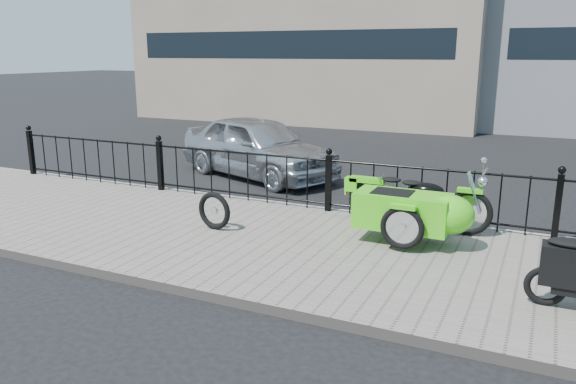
% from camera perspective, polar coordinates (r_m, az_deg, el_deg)
% --- Properties ---
extents(ground, '(120.00, 120.00, 0.00)m').
position_cam_1_polar(ground, '(8.48, 0.88, -4.86)').
color(ground, black).
rests_on(ground, ground).
extents(sidewalk, '(30.00, 3.80, 0.12)m').
position_cam_1_polar(sidewalk, '(8.03, -0.59, -5.51)').
color(sidewalk, slate).
rests_on(sidewalk, ground).
extents(curb, '(30.00, 0.10, 0.12)m').
position_cam_1_polar(curb, '(9.73, 4.38, -2.02)').
color(curb, gray).
rests_on(curb, ground).
extents(iron_fence, '(14.11, 0.11, 1.08)m').
position_cam_1_polar(iron_fence, '(9.47, 4.13, 0.83)').
color(iron_fence, black).
rests_on(iron_fence, sidewalk).
extents(motorcycle_sidecar, '(2.28, 1.48, 0.98)m').
position_cam_1_polar(motorcycle_sidecar, '(8.11, 12.99, -1.72)').
color(motorcycle_sidecar, black).
rests_on(motorcycle_sidecar, sidewalk).
extents(spare_tire, '(0.59, 0.14, 0.58)m').
position_cam_1_polar(spare_tire, '(8.57, -7.50, -1.90)').
color(spare_tire, black).
rests_on(spare_tire, sidewalk).
extents(sedan_car, '(4.36, 2.96, 1.38)m').
position_cam_1_polar(sedan_car, '(12.60, -3.08, 4.64)').
color(sedan_car, '#B9BBC0').
rests_on(sedan_car, ground).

